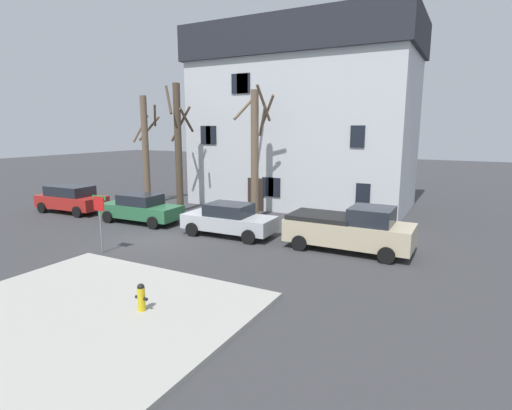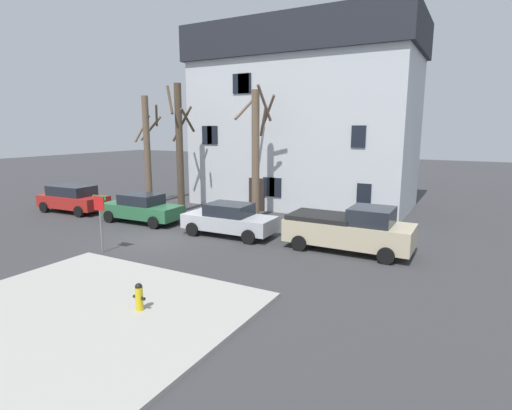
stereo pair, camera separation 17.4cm
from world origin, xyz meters
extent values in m
plane|color=#38383A|center=(0.00, 0.00, 0.00)|extent=(120.00, 120.00, 0.00)
cube|color=#A8A59E|center=(3.61, -7.45, 0.06)|extent=(8.91, 8.38, 0.12)
cube|color=silver|center=(2.53, 11.99, 4.80)|extent=(14.31, 7.08, 9.60)
cube|color=#23262D|center=(2.53, 11.99, 10.74)|extent=(14.81, 7.58, 2.28)
cube|color=#2D231E|center=(0.88, 8.40, 1.05)|extent=(1.10, 0.12, 2.10)
cube|color=black|center=(1.75, 8.41, 1.60)|extent=(0.80, 0.08, 1.20)
cube|color=black|center=(2.20, 8.41, 1.60)|extent=(0.80, 0.08, 1.20)
cube|color=black|center=(7.74, 8.41, 1.60)|extent=(0.80, 0.08, 1.20)
cube|color=black|center=(-2.93, 8.41, 4.80)|extent=(0.80, 0.08, 1.20)
cube|color=black|center=(-2.50, 8.41, 4.80)|extent=(0.80, 0.08, 1.20)
cube|color=black|center=(7.28, 8.41, 4.80)|extent=(0.80, 0.08, 1.20)
cube|color=black|center=(-0.44, 8.41, 8.00)|extent=(0.80, 0.08, 1.20)
cube|color=black|center=(-0.06, 8.41, 8.00)|extent=(0.80, 0.08, 1.20)
cube|color=black|center=(0.07, 8.41, 8.00)|extent=(0.80, 0.08, 1.20)
cylinder|color=brown|center=(-6.80, 6.75, 3.70)|extent=(0.44, 0.44, 7.39)
cylinder|color=brown|center=(-7.33, 6.93, 5.22)|extent=(0.56, 1.23, 1.86)
cylinder|color=brown|center=(-6.27, 7.25, 6.11)|extent=(1.18, 1.25, 1.48)
cylinder|color=brown|center=(-7.05, 7.47, 5.22)|extent=(1.59, 0.67, 1.70)
cylinder|color=#4C3D2D|center=(-3.29, 5.92, 3.98)|extent=(0.44, 0.44, 7.96)
cylinder|color=#4C3D2D|center=(-3.51, 6.51, 5.51)|extent=(1.36, 0.62, 2.23)
cylinder|color=#4C3D2D|center=(-2.63, 5.98, 5.73)|extent=(0.28, 1.45, 1.44)
cylinder|color=#4C3D2D|center=(-3.59, 5.52, 6.95)|extent=(1.00, 0.79, 1.77)
cylinder|color=brown|center=(1.91, 6.35, 3.69)|extent=(0.45, 0.45, 7.38)
cylinder|color=brown|center=(2.52, 6.26, 6.61)|extent=(0.34, 1.36, 1.97)
cylinder|color=brown|center=(2.38, 6.97, 6.15)|extent=(1.43, 1.13, 1.90)
cylinder|color=brown|center=(1.14, 6.61, 6.43)|extent=(0.72, 1.69, 1.48)
cylinder|color=brown|center=(2.24, 6.68, 5.65)|extent=(0.88, 0.87, 1.72)
cube|color=#AD231E|center=(-9.09, 2.37, 0.70)|extent=(4.62, 2.12, 0.75)
cube|color=#1E232B|center=(-9.18, 2.37, 1.38)|extent=(2.89, 1.81, 0.62)
cylinder|color=black|center=(-7.60, 3.40, 0.34)|extent=(0.69, 0.25, 0.68)
cylinder|color=black|center=(-7.51, 1.50, 0.34)|extent=(0.69, 0.25, 0.68)
cylinder|color=black|center=(-10.68, 3.25, 0.34)|extent=(0.69, 0.25, 0.68)
cylinder|color=black|center=(-10.59, 1.35, 0.34)|extent=(0.69, 0.25, 0.68)
cube|color=#2D6B42|center=(-3.22, 2.34, 0.68)|extent=(4.81, 1.94, 0.72)
cube|color=#1E232B|center=(-3.22, 2.34, 1.33)|extent=(2.24, 1.65, 0.58)
cylinder|color=black|center=(-1.63, 3.28, 0.34)|extent=(0.69, 0.24, 0.68)
cylinder|color=black|center=(-1.57, 1.49, 0.34)|extent=(0.69, 0.24, 0.68)
cylinder|color=black|center=(-4.86, 3.18, 0.34)|extent=(0.69, 0.24, 0.68)
cylinder|color=black|center=(-4.81, 1.39, 0.34)|extent=(0.69, 0.24, 0.68)
cube|color=#B7BABF|center=(2.65, 2.29, 0.68)|extent=(4.67, 1.96, 0.71)
cube|color=#1E232B|center=(2.65, 2.29, 1.32)|extent=(2.17, 1.67, 0.58)
cylinder|color=black|center=(4.20, 3.25, 0.34)|extent=(0.69, 0.24, 0.68)
cylinder|color=black|center=(4.25, 1.42, 0.34)|extent=(0.69, 0.24, 0.68)
cylinder|color=black|center=(1.06, 3.16, 0.34)|extent=(0.69, 0.24, 0.68)
cylinder|color=black|center=(1.11, 1.33, 0.34)|extent=(0.69, 0.24, 0.68)
cube|color=#C6B793|center=(8.53, 2.62, 0.81)|extent=(5.40, 2.11, 0.98)
cube|color=#1E232B|center=(9.50, 2.62, 1.65)|extent=(1.73, 1.84, 0.70)
cube|color=black|center=(7.34, 2.63, 1.40)|extent=(2.81, 2.01, 0.20)
cylinder|color=black|center=(10.37, 3.66, 0.34)|extent=(0.68, 0.22, 0.68)
cylinder|color=black|center=(10.36, 1.57, 0.34)|extent=(0.68, 0.22, 0.68)
cylinder|color=black|center=(6.70, 3.67, 0.34)|extent=(0.68, 0.22, 0.68)
cylinder|color=black|center=(6.69, 1.59, 0.34)|extent=(0.68, 0.22, 0.68)
cylinder|color=gold|center=(5.04, -6.27, 0.46)|extent=(0.22, 0.22, 0.68)
sphere|color=black|center=(5.04, -6.27, 0.82)|extent=(0.21, 0.21, 0.21)
cylinder|color=black|center=(4.88, -6.27, 0.50)|extent=(0.10, 0.09, 0.09)
cylinder|color=black|center=(5.20, -6.27, 0.50)|extent=(0.10, 0.09, 0.09)
cylinder|color=slate|center=(-0.63, -2.69, 1.22)|extent=(0.07, 0.07, 2.44)
cube|color=red|center=(-0.63, -2.71, 2.14)|extent=(0.60, 0.03, 0.60)
cube|color=#1E8C38|center=(-0.63, -2.67, 2.39)|extent=(0.76, 0.02, 0.18)
camera|label=1|loc=(13.00, -14.24, 5.25)|focal=28.34mm
camera|label=2|loc=(13.16, -14.16, 5.25)|focal=28.34mm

